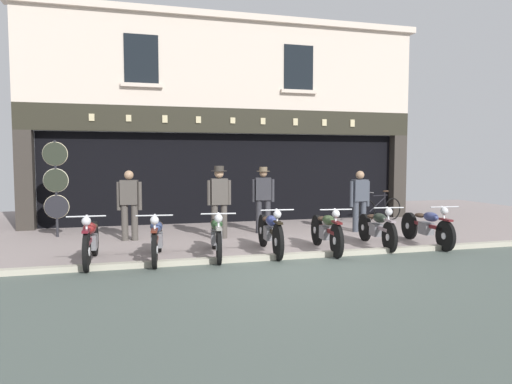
{
  "coord_description": "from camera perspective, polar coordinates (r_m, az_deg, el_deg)",
  "views": [
    {
      "loc": [
        -2.74,
        -7.88,
        1.84
      ],
      "look_at": [
        0.06,
        2.55,
        1.07
      ],
      "focal_mm": 32.16,
      "sensor_mm": 36.0,
      "label": 1
    }
  ],
  "objects": [
    {
      "name": "shop_facade",
      "position": [
        15.17,
        -4.61,
        3.34
      ],
      "size": [
        11.68,
        4.42,
        5.95
      ],
      "color": "black",
      "rests_on": "ground"
    },
    {
      "name": "motorcycle_center_right",
      "position": [
        9.32,
        8.74,
        -4.71
      ],
      "size": [
        0.62,
        1.97,
        0.92
      ],
      "rotation": [
        0.0,
        0.0,
        3.03
      ],
      "color": "black",
      "rests_on": "ground"
    },
    {
      "name": "assistant_far_right",
      "position": [
        11.97,
        12.77,
        -0.76
      ],
      "size": [
        0.56,
        0.26,
        1.56
      ],
      "rotation": [
        0.0,
        0.0,
        3.2
      ],
      "color": "#3D424C",
      "rests_on": "ground"
    },
    {
      "name": "motorcycle_far_left",
      "position": [
        8.66,
        -19.86,
        -5.56
      ],
      "size": [
        0.62,
        1.98,
        0.93
      ],
      "rotation": [
        0.0,
        0.0,
        3.12
      ],
      "color": "black",
      "rests_on": "ground"
    },
    {
      "name": "motorcycle_center",
      "position": [
        9.05,
        1.76,
        -4.87
      ],
      "size": [
        0.62,
        2.06,
        0.94
      ],
      "rotation": [
        0.0,
        0.0,
        3.07
      ],
      "color": "black",
      "rests_on": "ground"
    },
    {
      "name": "advert_board_near",
      "position": [
        14.45,
        8.24,
        2.94
      ],
      "size": [
        0.83,
        0.03,
        1.05
      ],
      "color": "silver"
    },
    {
      "name": "salesman_right",
      "position": [
        11.45,
        0.9,
        -0.57
      ],
      "size": [
        0.55,
        0.33,
        1.66
      ],
      "rotation": [
        0.0,
        0.0,
        2.95
      ],
      "color": "#2D2D33",
      "rests_on": "ground"
    },
    {
      "name": "motorcycle_far_right",
      "position": [
        10.55,
        20.48,
        -3.96
      ],
      "size": [
        0.62,
        2.06,
        0.9
      ],
      "rotation": [
        0.0,
        0.0,
        3.06
      ],
      "color": "black",
      "rests_on": "ground"
    },
    {
      "name": "ground",
      "position": [
        7.65,
        6.54,
        -10.19
      ],
      "size": [
        23.38,
        22.0,
        0.18
      ],
      "color": "gray"
    },
    {
      "name": "tyre_sign_pole",
      "position": [
        11.81,
        -23.63,
        1.21
      ],
      "size": [
        0.57,
        0.06,
        2.29
      ],
      "color": "#232328",
      "rests_on": "ground"
    },
    {
      "name": "salesman_left",
      "position": [
        10.77,
        -15.48,
        -1.21
      ],
      "size": [
        0.55,
        0.28,
        1.59
      ],
      "rotation": [
        0.0,
        0.0,
        2.98
      ],
      "color": "#47423D",
      "rests_on": "ground"
    },
    {
      "name": "motorcycle_right",
      "position": [
        10.03,
        14.8,
        -4.25
      ],
      "size": [
        0.62,
        1.94,
        0.9
      ],
      "rotation": [
        0.0,
        0.0,
        3.01
      ],
      "color": "black",
      "rests_on": "ground"
    },
    {
      "name": "leaning_bicycle",
      "position": [
        14.27,
        15.18,
        -2.01
      ],
      "size": [
        1.7,
        0.65,
        0.93
      ],
      "rotation": [
        0.0,
        0.0,
        1.85
      ],
      "color": "black",
      "rests_on": "ground"
    },
    {
      "name": "motorcycle_left",
      "position": [
        8.64,
        -12.22,
        -5.5
      ],
      "size": [
        0.62,
        2.05,
        0.91
      ],
      "rotation": [
        0.0,
        0.0,
        3.04
      ],
      "color": "black",
      "rests_on": "ground"
    },
    {
      "name": "motorcycle_center_left",
      "position": [
        8.79,
        -4.94,
        -5.29
      ],
      "size": [
        0.62,
        2.04,
        0.91
      ],
      "rotation": [
        0.0,
        0.0,
        3.03
      ],
      "color": "black",
      "rests_on": "ground"
    },
    {
      "name": "shopkeeper_center",
      "position": [
        10.67,
        -4.6,
        -0.76
      ],
      "size": [
        0.56,
        0.36,
        1.7
      ],
      "rotation": [
        0.0,
        0.0,
        3.13
      ],
      "color": "#47423D",
      "rests_on": "ground"
    }
  ]
}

